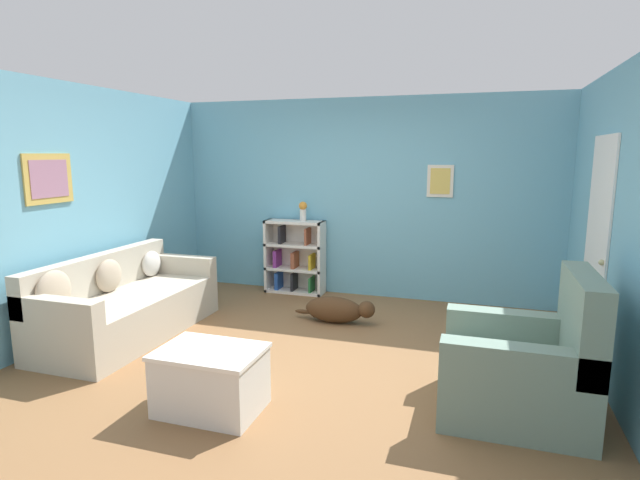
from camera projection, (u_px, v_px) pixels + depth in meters
ground_plane at (307, 356)px, 4.71m from camera, size 14.00×14.00×0.00m
wall_back at (363, 198)px, 6.59m from camera, size 5.60×0.13×2.60m
wall_left at (78, 210)px, 5.24m from camera, size 0.13×5.00×2.60m
wall_right at (628, 234)px, 3.74m from camera, size 0.16×5.00×2.60m
couch at (126, 306)px, 5.22m from camera, size 0.89×2.05×0.84m
bookshelf at (295, 258)px, 6.82m from camera, size 0.81×0.29×1.00m
recliner_chair at (525, 368)px, 3.61m from camera, size 1.01×0.93×1.08m
coffee_table at (211, 378)px, 3.68m from camera, size 0.76×0.55×0.48m
dog at (337, 310)px, 5.62m from camera, size 0.95×0.27×0.30m
vase at (303, 210)px, 6.65m from camera, size 0.11×0.11×0.26m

